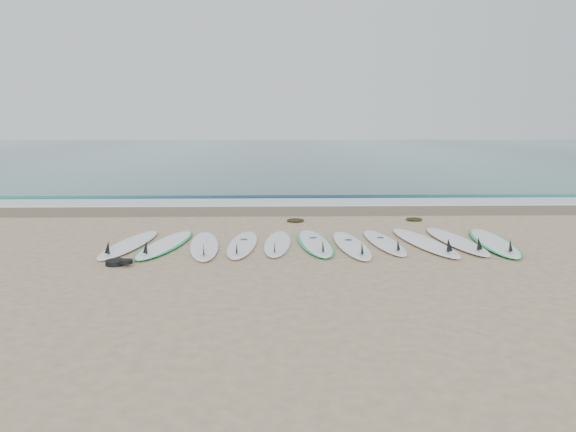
{
  "coord_description": "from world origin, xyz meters",
  "views": [
    {
      "loc": [
        -0.76,
        -10.23,
        2.28
      ],
      "look_at": [
        -0.46,
        0.93,
        0.4
      ],
      "focal_mm": 35.0,
      "sensor_mm": 36.0,
      "label": 1
    }
  ],
  "objects_px": {
    "surfboard_0": "(128,244)",
    "leash_coil": "(118,262)",
    "surfboard_5": "(315,243)",
    "surfboard_10": "(494,242)"
  },
  "relations": [
    {
      "from": "surfboard_10",
      "to": "leash_coil",
      "type": "bearing_deg",
      "value": -162.89
    },
    {
      "from": "surfboard_0",
      "to": "surfboard_5",
      "type": "relative_size",
      "value": 1.03
    },
    {
      "from": "surfboard_10",
      "to": "surfboard_0",
      "type": "bearing_deg",
      "value": -174.02
    },
    {
      "from": "surfboard_10",
      "to": "leash_coil",
      "type": "distance_m",
      "value": 6.77
    },
    {
      "from": "surfboard_5",
      "to": "surfboard_0",
      "type": "bearing_deg",
      "value": 177.15
    },
    {
      "from": "surfboard_0",
      "to": "surfboard_5",
      "type": "bearing_deg",
      "value": 9.84
    },
    {
      "from": "surfboard_5",
      "to": "surfboard_10",
      "type": "xyz_separation_m",
      "value": [
        3.36,
        -0.08,
        0.0
      ]
    },
    {
      "from": "surfboard_0",
      "to": "leash_coil",
      "type": "distance_m",
      "value": 1.32
    },
    {
      "from": "surfboard_5",
      "to": "leash_coil",
      "type": "height_order",
      "value": "surfboard_5"
    },
    {
      "from": "surfboard_0",
      "to": "leash_coil",
      "type": "bearing_deg",
      "value": -74.48
    }
  ]
}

